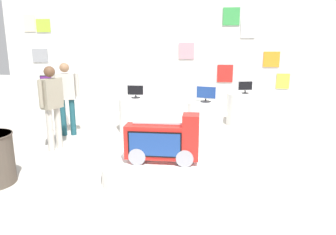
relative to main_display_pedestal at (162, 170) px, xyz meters
name	(u,v)px	position (x,y,z in m)	size (l,w,h in m)	color
ground_plane	(155,180)	(-0.10, -0.06, -0.13)	(30.00, 30.00, 0.00)	#B2ADA3
back_wall_display	(181,55)	(-0.10, 4.70, 1.55)	(10.57, 0.13, 3.37)	silver
main_display_pedestal	(162,170)	(0.00, 0.00, 0.00)	(1.79, 1.79, 0.27)	white
novelty_firetruck_tv	(163,143)	(0.02, -0.01, 0.44)	(1.08, 0.36, 0.74)	gray
display_pedestal_left_rear	(136,115)	(-0.96, 2.53, 0.26)	(0.78, 0.78, 0.79)	white
tv_on_left_rear	(136,91)	(-0.96, 2.52, 0.81)	(0.38, 0.19, 0.30)	black
display_pedestal_center_rear	(55,110)	(-3.10, 2.84, 0.26)	(0.64, 0.64, 0.79)	white
tv_on_center_rear	(52,84)	(-3.10, 2.84, 0.91)	(0.57, 0.19, 0.46)	black
display_pedestal_right_rear	(205,120)	(0.62, 2.22, 0.26)	(0.77, 0.77, 0.79)	white
tv_on_right_rear	(206,94)	(0.62, 2.21, 0.83)	(0.43, 0.21, 0.34)	black
display_pedestal_far_right	(244,109)	(1.58, 3.52, 0.26)	(0.87, 0.87, 0.79)	white
tv_on_far_right	(245,87)	(1.58, 3.51, 0.82)	(0.37, 0.17, 0.31)	black
shopper_browsing_near_truck	(52,102)	(-2.24, 1.10, 0.80)	(0.32, 0.53, 1.59)	#B2ADA3
shopper_browsing_rear	(66,94)	(-2.39, 2.06, 0.80)	(0.54, 0.31, 1.59)	#194751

